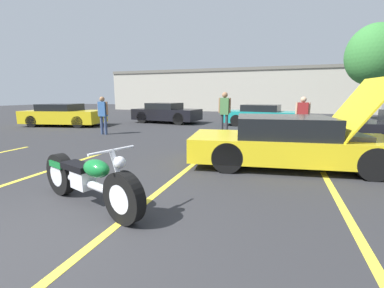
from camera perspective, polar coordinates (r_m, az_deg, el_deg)
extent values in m
plane|color=#2D2D30|center=(3.64, -35.76, -19.06)|extent=(80.00, 80.00, 0.00)
cube|color=yellow|center=(6.12, -36.25, -7.36)|extent=(0.12, 5.77, 0.01)
cube|color=yellow|center=(4.16, -11.33, -13.37)|extent=(0.12, 5.77, 0.01)
cube|color=yellow|center=(3.81, 33.36, -17.39)|extent=(0.12, 5.77, 0.01)
cube|color=#B2AD9E|center=(28.63, 13.52, 11.53)|extent=(32.00, 4.00, 4.40)
cube|color=slate|center=(28.74, 13.71, 15.62)|extent=(32.00, 4.20, 0.30)
cylinder|color=brown|center=(21.02, 34.51, 8.16)|extent=(0.32, 0.32, 2.81)
ellipsoid|color=#387F38|center=(21.17, 35.36, 15.88)|extent=(3.37, 3.37, 3.88)
cylinder|color=black|center=(3.58, -14.94, -11.48)|extent=(0.73, 0.38, 0.71)
cylinder|color=black|center=(4.99, -27.13, -5.96)|extent=(0.73, 0.38, 0.71)
cylinder|color=silver|center=(3.58, -14.94, -11.48)|extent=(0.43, 0.29, 0.39)
cylinder|color=silver|center=(4.99, -27.13, -5.96)|extent=(0.43, 0.29, 0.39)
cylinder|color=silver|center=(4.25, -22.10, -8.09)|extent=(1.41, 0.58, 0.12)
cube|color=silver|center=(4.35, -23.00, -7.19)|extent=(0.42, 0.34, 0.28)
ellipsoid|color=#146B2D|center=(3.96, -20.48, -5.11)|extent=(0.57, 0.43, 0.26)
cube|color=black|center=(4.41, -24.01, -4.59)|extent=(0.67, 0.44, 0.10)
cube|color=#146B2D|center=(4.90, -27.11, -3.86)|extent=(0.44, 0.33, 0.10)
cylinder|color=silver|center=(3.54, -16.05, -6.25)|extent=(0.31, 0.17, 0.63)
cylinder|color=silver|center=(3.55, -17.29, -1.37)|extent=(0.26, 0.67, 0.04)
sphere|color=silver|center=(3.47, -15.76, -3.95)|extent=(0.16, 0.16, 0.16)
cylinder|color=silver|center=(4.64, -23.31, -7.39)|extent=(1.08, 0.44, 0.09)
cube|color=yellow|center=(6.57, 20.96, -0.74)|extent=(4.89, 2.47, 0.54)
cube|color=black|center=(6.46, 19.62, 3.70)|extent=(2.32, 1.93, 0.47)
cylinder|color=black|center=(6.28, 35.35, -3.63)|extent=(0.71, 0.31, 0.69)
cylinder|color=black|center=(7.74, 30.47, -0.74)|extent=(0.71, 0.31, 0.69)
cylinder|color=black|center=(5.70, 7.82, -2.99)|extent=(0.71, 0.31, 0.69)
cylinder|color=black|center=(7.28, 8.48, 0.01)|extent=(0.71, 0.31, 0.69)
cube|color=yellow|center=(6.84, 32.65, 6.67)|extent=(1.20, 1.81, 1.37)
cube|color=#4C4C51|center=(6.89, 31.68, 0.80)|extent=(0.74, 1.08, 0.28)
cube|color=yellow|center=(16.10, -26.54, 5.47)|extent=(4.51, 2.74, 0.68)
cube|color=black|center=(16.16, -27.20, 7.29)|extent=(2.21, 2.07, 0.36)
cylinder|color=black|center=(14.71, -23.99, 4.50)|extent=(0.66, 0.35, 0.63)
cylinder|color=black|center=(16.18, -20.97, 5.21)|extent=(0.66, 0.35, 0.63)
cylinder|color=black|center=(16.20, -31.98, 4.29)|extent=(0.66, 0.35, 0.63)
cylinder|color=black|center=(17.54, -28.57, 4.99)|extent=(0.66, 0.35, 0.63)
cube|color=black|center=(16.11, -5.61, 6.59)|extent=(4.20, 2.24, 0.66)
cube|color=black|center=(16.17, -6.14, 8.42)|extent=(1.97, 1.85, 0.37)
cylinder|color=black|center=(14.81, -2.95, 5.60)|extent=(0.72, 0.29, 0.70)
cylinder|color=black|center=(16.29, -0.30, 6.09)|extent=(0.72, 0.29, 0.70)
cylinder|color=black|center=(16.10, -10.95, 5.84)|extent=(0.72, 0.29, 0.70)
cylinder|color=black|center=(17.47, -7.84, 6.31)|extent=(0.72, 0.29, 0.70)
cube|color=teal|center=(14.78, 15.64, 5.77)|extent=(4.47, 2.28, 0.64)
cube|color=black|center=(14.78, 15.08, 7.75)|extent=(2.11, 1.80, 0.36)
cylinder|color=black|center=(13.86, 20.42, 4.45)|extent=(0.66, 0.30, 0.64)
cylinder|color=black|center=(15.36, 21.01, 4.97)|extent=(0.66, 0.30, 0.64)
cylinder|color=black|center=(14.36, 9.81, 5.17)|extent=(0.66, 0.30, 0.64)
cylinder|color=black|center=(15.82, 11.38, 5.62)|extent=(0.66, 0.30, 0.64)
cylinder|color=black|center=(9.98, 36.79, 0.70)|extent=(0.63, 0.23, 0.63)
cylinder|color=black|center=(11.41, 34.69, 1.94)|extent=(0.63, 0.23, 0.63)
cylinder|color=#333338|center=(11.08, 6.66, 4.25)|extent=(0.12, 0.12, 0.88)
cylinder|color=#333338|center=(11.04, 7.68, 4.20)|extent=(0.12, 0.12, 0.88)
cube|color=#4C7F47|center=(11.00, 7.27, 8.32)|extent=(0.36, 0.20, 0.70)
cylinder|color=#9E704C|center=(11.05, 6.14, 8.54)|extent=(0.08, 0.08, 0.63)
cylinder|color=#9E704C|center=(10.96, 8.41, 8.46)|extent=(0.08, 0.08, 0.63)
sphere|color=#9E704C|center=(10.99, 7.33, 10.76)|extent=(0.24, 0.24, 0.24)
cylinder|color=#38476B|center=(11.90, -19.41, 3.94)|extent=(0.12, 0.12, 0.79)
cylinder|color=#38476B|center=(11.78, -18.64, 3.92)|extent=(0.12, 0.12, 0.79)
cube|color=#335B93|center=(11.78, -19.24, 7.36)|extent=(0.36, 0.20, 0.63)
cylinder|color=#9E704C|center=(11.92, -20.09, 7.49)|extent=(0.08, 0.08, 0.56)
cylinder|color=#9E704C|center=(11.65, -18.38, 7.53)|extent=(0.08, 0.08, 0.56)
sphere|color=#9E704C|center=(11.77, -19.36, 9.40)|extent=(0.21, 0.21, 0.21)
cylinder|color=brown|center=(10.67, 22.57, 3.00)|extent=(0.12, 0.12, 0.79)
cylinder|color=brown|center=(10.69, 23.63, 2.94)|extent=(0.12, 0.12, 0.79)
cube|color=maroon|center=(10.61, 23.39, 6.78)|extent=(0.36, 0.20, 0.63)
cylinder|color=tan|center=(10.60, 22.21, 7.03)|extent=(0.08, 0.08, 0.57)
cylinder|color=tan|center=(10.63, 24.59, 6.86)|extent=(0.08, 0.08, 0.57)
sphere|color=tan|center=(10.60, 23.56, 9.05)|extent=(0.22, 0.22, 0.22)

